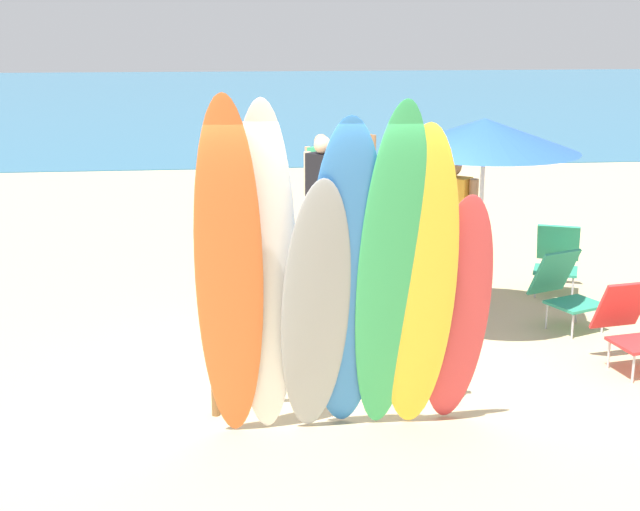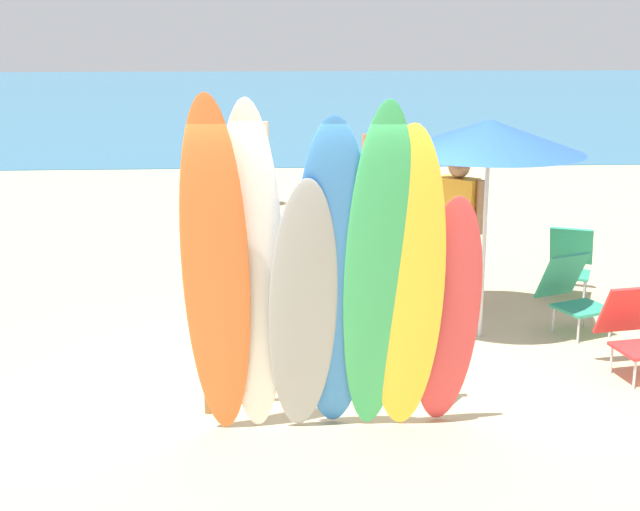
{
  "view_description": "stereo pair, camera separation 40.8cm",
  "coord_description": "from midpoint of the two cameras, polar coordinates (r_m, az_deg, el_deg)",
  "views": [
    {
      "loc": [
        -0.88,
        -6.81,
        3.14
      ],
      "look_at": [
        0.0,
        1.21,
        1.02
      ],
      "focal_mm": 49.87,
      "sensor_mm": 36.0,
      "label": 1
    },
    {
      "loc": [
        -0.48,
        -6.84,
        3.14
      ],
      "look_at": [
        0.0,
        1.21,
        1.02
      ],
      "focal_mm": 49.87,
      "sensor_mm": 36.0,
      "label": 2
    }
  ],
  "objects": [
    {
      "name": "surfboard_yellow_5",
      "position": [
        6.54,
        4.57,
        -2.04
      ],
      "size": [
        0.63,
        0.88,
        2.52
      ],
      "primitive_type": "ellipsoid",
      "rotation": [
        0.3,
        0.0,
        -0.09
      ],
      "color": "yellow",
      "rests_on": "ground"
    },
    {
      "name": "beach_chair_red",
      "position": [
        9.68,
        14.23,
        -2.01
      ],
      "size": [
        0.73,
        0.84,
        0.81
      ],
      "rotation": [
        0.0,
        0.0,
        0.39
      ],
      "color": "#B7B7BC",
      "rests_on": "ground"
    },
    {
      "name": "beachgoer_photographing",
      "position": [
        14.9,
        1.7,
        6.07
      ],
      "size": [
        0.55,
        0.33,
        1.56
      ],
      "rotation": [
        0.0,
        0.0,
        5.9
      ],
      "color": "#9E704C",
      "rests_on": "ground"
    },
    {
      "name": "beach_chair_blue",
      "position": [
        8.71,
        18.09,
        -4.18
      ],
      "size": [
        0.61,
        0.79,
        0.81
      ],
      "rotation": [
        0.0,
        0.0,
        0.17
      ],
      "color": "#B7B7BC",
      "rests_on": "ground"
    },
    {
      "name": "beach_chair_striped",
      "position": [
        10.97,
        13.94,
        -0.05
      ],
      "size": [
        0.75,
        0.87,
        0.79
      ],
      "rotation": [
        0.0,
        0.0,
        -0.4
      ],
      "color": "#B7B7BC",
      "rests_on": "ground"
    },
    {
      "name": "surfboard_red_6",
      "position": [
        6.83,
        7.11,
        -3.73
      ],
      "size": [
        0.51,
        0.66,
        1.98
      ],
      "primitive_type": "ellipsoid",
      "rotation": [
        0.29,
        0.0,
        -0.02
      ],
      "color": "#D13D42",
      "rests_on": "ground"
    },
    {
      "name": "ground",
      "position": [
        21.07,
        -4.39,
        6.13
      ],
      "size": [
        60.0,
        60.0,
        0.0
      ],
      "primitive_type": "plane",
      "color": "tan"
    },
    {
      "name": "surfboard_grey_2",
      "position": [
        6.56,
        -2.08,
        -3.67
      ],
      "size": [
        0.56,
        0.8,
        2.14
      ],
      "primitive_type": "ellipsoid",
      "rotation": [
        0.31,
        0.0,
        0.07
      ],
      "color": "#999EA3",
      "rests_on": "ground"
    },
    {
      "name": "surfboard_green_4",
      "position": [
        6.46,
        2.73,
        -1.47
      ],
      "size": [
        0.51,
        0.94,
        2.68
      ],
      "primitive_type": "ellipsoid",
      "rotation": [
        0.31,
        0.0,
        0.02
      ],
      "color": "#38B266",
      "rests_on": "ground"
    },
    {
      "name": "beachgoer_near_rack",
      "position": [
        11.74,
        -0.83,
        4.17
      ],
      "size": [
        0.46,
        0.51,
        1.71
      ],
      "rotation": [
        0.0,
        0.0,
        5.43
      ],
      "color": "beige",
      "rests_on": "ground"
    },
    {
      "name": "beach_umbrella",
      "position": [
        8.91,
        9.21,
        7.61
      ],
      "size": [
        1.88,
        1.88,
        2.23
      ],
      "color": "silver",
      "rests_on": "ground"
    },
    {
      "name": "beachgoer_midbeach",
      "position": [
        15.32,
        -6.66,
        6.64
      ],
      "size": [
        0.66,
        0.28,
        1.75
      ],
      "rotation": [
        0.0,
        0.0,
        6.18
      ],
      "color": "beige",
      "rests_on": "ground"
    },
    {
      "name": "surfboard_blue_3",
      "position": [
        6.5,
        -0.12,
        -1.85
      ],
      "size": [
        0.63,
        0.94,
        2.57
      ],
      "primitive_type": "ellipsoid",
      "rotation": [
        0.32,
        0.0,
        -0.07
      ],
      "color": "#337AD1",
      "rests_on": "ground"
    },
    {
      "name": "surfboard_rack",
      "position": [
        7.34,
        -0.56,
        -6.17
      ],
      "size": [
        2.11,
        0.07,
        0.7
      ],
      "color": "brown",
      "rests_on": "ground"
    },
    {
      "name": "surfboard_white_1",
      "position": [
        6.51,
        -5.39,
        -1.41
      ],
      "size": [
        0.52,
        0.7,
        2.67
      ],
      "primitive_type": "ellipsoid",
      "rotation": [
        0.22,
        0.0,
        -0.07
      ],
      "color": "white",
      "rests_on": "ground"
    },
    {
      "name": "surfboard_orange_0",
      "position": [
        6.41,
        -7.66,
        -1.53
      ],
      "size": [
        0.53,
        0.84,
        2.72
      ],
      "primitive_type": "ellipsoid",
      "rotation": [
        0.27,
        0.0,
        -0.05
      ],
      "color": "orange",
      "rests_on": "ground"
    },
    {
      "name": "beachgoer_by_water",
      "position": [
        13.54,
        -0.8,
        5.1
      ],
      "size": [
        0.47,
        0.39,
        1.52
      ],
      "rotation": [
        0.0,
        0.0,
        2.46
      ],
      "color": "tan",
      "rests_on": "ground"
    },
    {
      "name": "ocean_water",
      "position": [
        39.69,
        -5.37,
        10.15
      ],
      "size": [
        60.0,
        40.0,
        0.02
      ],
      "primitive_type": "cube",
      "color": "teal",
      "rests_on": "ground"
    },
    {
      "name": "beachgoer_strolling",
      "position": [
        9.94,
        7.12,
        2.2
      ],
      "size": [
        0.53,
        0.46,
        1.74
      ],
      "rotation": [
        0.0,
        0.0,
        5.59
      ],
      "color": "#9E704C",
      "rests_on": "ground"
    }
  ]
}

